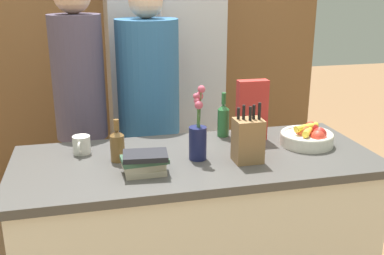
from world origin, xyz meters
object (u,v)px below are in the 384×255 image
at_px(refrigerator, 163,83).
at_px(fruit_bowl, 308,136).
at_px(book_stack, 145,163).
at_px(knife_block, 248,140).
at_px(cereal_box, 252,110).
at_px(coffee_mug, 81,145).
at_px(bottle_vinegar, 117,145).
at_px(person_at_sink, 81,110).
at_px(person_in_blue, 149,111).
at_px(flower_vase, 198,136).
at_px(bottle_oil, 223,119).

distance_m(refrigerator, fruit_bowl, 1.42).
bearing_deg(book_stack, knife_block, 3.40).
bearing_deg(fruit_bowl, cereal_box, 149.11).
height_order(coffee_mug, bottle_vinegar, bottle_vinegar).
xyz_separation_m(fruit_bowl, knife_block, (-0.38, -0.14, 0.06)).
xyz_separation_m(book_stack, person_at_sink, (-0.27, 0.83, 0.03)).
relative_size(book_stack, person_in_blue, 0.12).
xyz_separation_m(flower_vase, coffee_mug, (-0.54, 0.20, -0.07)).
relative_size(knife_block, person_at_sink, 0.16).
bearing_deg(knife_block, refrigerator, 95.55).
xyz_separation_m(refrigerator, knife_block, (0.14, -1.46, 0.03)).
xyz_separation_m(knife_block, flower_vase, (-0.22, 0.08, 0.01)).
xyz_separation_m(coffee_mug, person_in_blue, (0.41, 0.57, -0.01)).
height_order(refrigerator, bottle_vinegar, refrigerator).
height_order(cereal_box, book_stack, cereal_box).
xyz_separation_m(refrigerator, bottle_oil, (0.14, -1.08, 0.02)).
distance_m(fruit_bowl, person_at_sink, 1.31).
relative_size(fruit_bowl, person_at_sink, 0.15).
relative_size(book_stack, bottle_vinegar, 1.03).
relative_size(knife_block, bottle_oil, 1.17).
bearing_deg(refrigerator, fruit_bowl, -68.45).
bearing_deg(person_in_blue, coffee_mug, -146.63).
height_order(refrigerator, flower_vase, refrigerator).
xyz_separation_m(coffee_mug, bottle_oil, (0.75, 0.10, 0.05)).
relative_size(person_at_sink, person_in_blue, 1.02).
bearing_deg(person_at_sink, flower_vase, -56.94).
bearing_deg(knife_block, bottle_vinegar, 166.10).
distance_m(book_stack, person_at_sink, 0.87).
xyz_separation_m(cereal_box, bottle_vinegar, (-0.71, -0.15, -0.08)).
bearing_deg(person_in_blue, person_at_sink, 166.92).
bearing_deg(cereal_box, refrigerator, 102.96).
bearing_deg(fruit_bowl, knife_block, -159.57).
height_order(flower_vase, cereal_box, flower_vase).
distance_m(knife_block, book_stack, 0.49).
bearing_deg(flower_vase, person_in_blue, 99.06).
relative_size(flower_vase, bottle_vinegar, 1.75).
height_order(knife_block, coffee_mug, knife_block).
relative_size(bottle_vinegar, person_in_blue, 0.12).
bearing_deg(refrigerator, flower_vase, -93.05).
bearing_deg(person_at_sink, refrigerator, 43.63).
relative_size(refrigerator, cereal_box, 6.32).
bearing_deg(fruit_bowl, bottle_vinegar, 179.74).
bearing_deg(book_stack, coffee_mug, 130.56).
xyz_separation_m(flower_vase, book_stack, (-0.27, -0.11, -0.06)).
bearing_deg(knife_block, book_stack, -176.60).
distance_m(flower_vase, coffee_mug, 0.58).
distance_m(knife_block, cereal_box, 0.32).
bearing_deg(knife_block, cereal_box, 66.51).
height_order(coffee_mug, person_in_blue, person_in_blue).
bearing_deg(person_at_sink, coffee_mug, -93.78).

